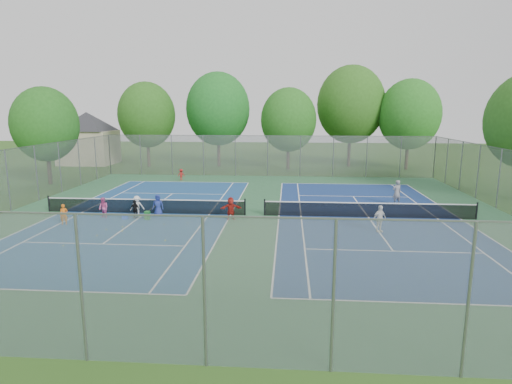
% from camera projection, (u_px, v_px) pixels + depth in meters
% --- Properties ---
extents(ground, '(120.00, 120.00, 0.00)m').
position_uv_depth(ground, '(255.00, 215.00, 26.75)').
color(ground, '#2D551A').
rests_on(ground, ground).
extents(court_pad, '(32.00, 32.00, 0.01)m').
position_uv_depth(court_pad, '(255.00, 215.00, 26.75)').
color(court_pad, '#2D5F3B').
rests_on(court_pad, ground).
extents(court_left, '(10.97, 23.77, 0.01)m').
position_uv_depth(court_left, '(146.00, 213.00, 27.27)').
color(court_left, navy).
rests_on(court_left, court_pad).
extents(court_right, '(10.97, 23.77, 0.01)m').
position_uv_depth(court_right, '(368.00, 217.00, 26.22)').
color(court_right, navy).
rests_on(court_right, court_pad).
extents(net_left, '(12.87, 0.10, 0.91)m').
position_uv_depth(net_left, '(145.00, 206.00, 27.18)').
color(net_left, black).
rests_on(net_left, ground).
extents(net_right, '(12.87, 0.10, 0.91)m').
position_uv_depth(net_right, '(369.00, 210.00, 26.14)').
color(net_right, black).
rests_on(net_right, ground).
extents(fence_north, '(32.00, 0.10, 4.00)m').
position_uv_depth(fence_north, '(268.00, 156.00, 42.03)').
color(fence_north, gray).
rests_on(fence_north, ground).
extents(fence_south, '(32.00, 0.10, 4.00)m').
position_uv_depth(fence_south, '(204.00, 294.00, 10.71)').
color(fence_south, gray).
rests_on(fence_south, ground).
extents(fence_west, '(0.10, 32.00, 4.00)m').
position_uv_depth(fence_west, '(8.00, 181.00, 27.56)').
color(fence_west, gray).
rests_on(fence_west, ground).
extents(house, '(11.03, 11.03, 7.30)m').
position_uv_depth(house, '(87.00, 129.00, 51.08)').
color(house, '#B7A88C').
rests_on(house, ground).
extents(tree_nw, '(6.40, 6.40, 9.58)m').
position_uv_depth(tree_nw, '(147.00, 115.00, 48.20)').
color(tree_nw, '#443326').
rests_on(tree_nw, ground).
extents(tree_nl, '(7.20, 7.20, 10.69)m').
position_uv_depth(tree_nl, '(218.00, 109.00, 48.46)').
color(tree_nl, '#443326').
rests_on(tree_nl, ground).
extents(tree_nc, '(6.00, 6.00, 8.85)m').
position_uv_depth(tree_nc, '(289.00, 120.00, 46.12)').
color(tree_nc, '#443326').
rests_on(tree_nc, ground).
extents(tree_nr, '(7.60, 7.60, 11.42)m').
position_uv_depth(tree_nr, '(351.00, 105.00, 48.22)').
color(tree_nr, '#443326').
rests_on(tree_nr, ground).
extents(tree_ne, '(6.60, 6.60, 9.77)m').
position_uv_depth(tree_ne, '(409.00, 114.00, 46.02)').
color(tree_ne, '#443326').
rests_on(tree_ne, ground).
extents(tree_side_w, '(5.60, 5.60, 8.47)m').
position_uv_depth(tree_side_w, '(45.00, 124.00, 36.95)').
color(tree_side_w, '#443326').
rests_on(tree_side_w, ground).
extents(ball_crate, '(0.42, 0.42, 0.30)m').
position_uv_depth(ball_crate, '(125.00, 217.00, 25.86)').
color(ball_crate, blue).
rests_on(ball_crate, ground).
extents(ball_hopper, '(0.31, 0.31, 0.53)m').
position_uv_depth(ball_hopper, '(147.00, 216.00, 25.64)').
color(ball_hopper, '#217C2D').
rests_on(ball_hopper, ground).
extents(student_a, '(0.51, 0.42, 1.21)m').
position_uv_depth(student_a, '(64.00, 215.00, 24.47)').
color(student_a, '#D56314').
rests_on(student_a, ground).
extents(student_b, '(0.78, 0.73, 1.28)m').
position_uv_depth(student_b, '(103.00, 208.00, 25.95)').
color(student_b, '#D0518D').
rests_on(student_b, ground).
extents(student_c, '(0.97, 0.80, 1.31)m').
position_uv_depth(student_c, '(137.00, 206.00, 26.34)').
color(student_c, silver).
rests_on(student_c, ground).
extents(student_d, '(0.71, 0.46, 1.13)m').
position_uv_depth(student_d, '(135.00, 209.00, 25.91)').
color(student_d, black).
rests_on(student_d, ground).
extents(student_e, '(0.73, 0.53, 1.37)m').
position_uv_depth(student_e, '(158.00, 205.00, 26.48)').
color(student_e, navy).
rests_on(student_e, ground).
extents(student_f, '(1.35, 0.71, 1.39)m').
position_uv_depth(student_f, '(231.00, 209.00, 25.56)').
color(student_f, maroon).
rests_on(student_f, ground).
extents(child_far_baseline, '(0.71, 0.42, 1.07)m').
position_uv_depth(child_far_baseline, '(181.00, 175.00, 39.80)').
color(child_far_baseline, '#AB1918').
rests_on(child_far_baseline, ground).
extents(instructor, '(0.74, 0.60, 1.76)m').
position_uv_depth(instructor, '(397.00, 193.00, 29.49)').
color(instructor, gray).
rests_on(instructor, ground).
extents(teen_court_b, '(0.94, 0.77, 1.49)m').
position_uv_depth(teen_court_b, '(380.00, 219.00, 22.95)').
color(teen_court_b, silver).
rests_on(teen_court_b, ground).
extents(tennis_ball_0, '(0.07, 0.07, 0.07)m').
position_uv_depth(tennis_ball_0, '(122.00, 231.00, 23.15)').
color(tennis_ball_0, '#BECF30').
rests_on(tennis_ball_0, ground).
extents(tennis_ball_1, '(0.07, 0.07, 0.07)m').
position_uv_depth(tennis_ball_1, '(106.00, 230.00, 23.43)').
color(tennis_ball_1, gold).
rests_on(tennis_ball_1, ground).
extents(tennis_ball_2, '(0.07, 0.07, 0.07)m').
position_uv_depth(tennis_ball_2, '(165.00, 241.00, 21.48)').
color(tennis_ball_2, '#CCEA36').
rests_on(tennis_ball_2, ground).
extents(tennis_ball_3, '(0.07, 0.07, 0.07)m').
position_uv_depth(tennis_ball_3, '(164.00, 225.00, 24.48)').
color(tennis_ball_3, '#B4C42D').
rests_on(tennis_ball_3, ground).
extents(tennis_ball_4, '(0.07, 0.07, 0.07)m').
position_uv_depth(tennis_ball_4, '(188.00, 223.00, 24.77)').
color(tennis_ball_4, '#C7E334').
rests_on(tennis_ball_4, ground).
extents(tennis_ball_5, '(0.07, 0.07, 0.07)m').
position_uv_depth(tennis_ball_5, '(97.00, 236.00, 22.32)').
color(tennis_ball_5, '#BEDF34').
rests_on(tennis_ball_5, ground).
extents(tennis_ball_6, '(0.07, 0.07, 0.07)m').
position_uv_depth(tennis_ball_6, '(92.00, 216.00, 26.41)').
color(tennis_ball_6, '#A3C22D').
rests_on(tennis_ball_6, ground).
extents(tennis_ball_7, '(0.07, 0.07, 0.07)m').
position_uv_depth(tennis_ball_7, '(123.00, 227.00, 23.97)').
color(tennis_ball_7, '#D6F438').
rests_on(tennis_ball_7, ground).
extents(tennis_ball_8, '(0.07, 0.07, 0.07)m').
position_uv_depth(tennis_ball_8, '(202.00, 230.00, 23.31)').
color(tennis_ball_8, '#ADD431').
rests_on(tennis_ball_8, ground).
extents(tennis_ball_9, '(0.07, 0.07, 0.07)m').
position_uv_depth(tennis_ball_9, '(63.00, 246.00, 20.66)').
color(tennis_ball_9, '#CAED37').
rests_on(tennis_ball_9, ground).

